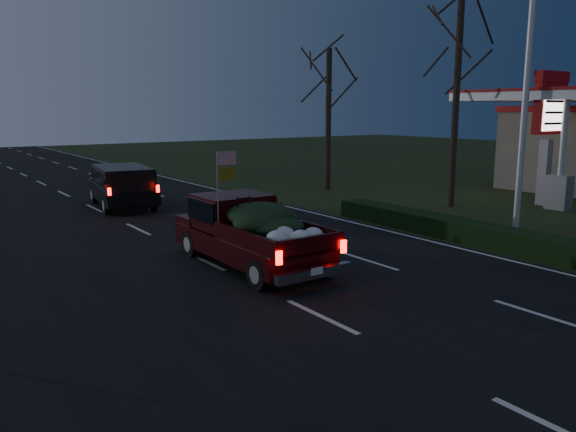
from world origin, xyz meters
TOP-DOWN VIEW (x-y plane):
  - ground at (0.00, 0.00)m, footprint 120.00×120.00m
  - road_asphalt at (0.00, 0.00)m, footprint 14.00×120.00m
  - hedge_row at (7.80, 3.00)m, footprint 1.00×10.00m
  - light_pole at (9.50, 2.00)m, footprint 0.50×0.90m
  - gas_price_pylon at (16.00, 4.99)m, footprint 2.00×0.41m
  - gas_canopy at (18.00, 6.00)m, footprint 7.10×6.10m
  - bare_tree_mid at (12.50, 7.00)m, footprint 3.60×3.60m
  - bare_tree_far at (11.50, 14.00)m, footprint 3.60×3.60m
  - pickup_truck at (0.79, 3.97)m, footprint 1.99×5.13m
  - lead_suv at (1.11, 14.71)m, footprint 2.67×5.08m

SIDE VIEW (x-z plane):
  - ground at x=0.00m, z-range 0.00..0.00m
  - road_asphalt at x=0.00m, z-range 0.00..0.02m
  - hedge_row at x=7.80m, z-range 0.00..0.60m
  - pickup_truck at x=0.79m, z-range -0.34..2.35m
  - lead_suv at x=1.11m, z-range 0.36..1.75m
  - gas_price_pylon at x=16.00m, z-range 0.98..6.56m
  - gas_canopy at x=18.00m, z-range 1.91..6.79m
  - bare_tree_far at x=11.50m, z-range 1.73..8.73m
  - light_pole at x=9.50m, z-range 0.90..10.06m
  - bare_tree_mid at x=12.50m, z-range 2.10..10.60m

